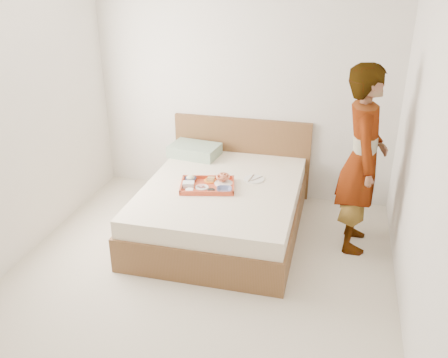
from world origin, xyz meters
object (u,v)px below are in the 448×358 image
bed (222,208)px  tray (207,185)px  dinner_plate (254,179)px  person (362,160)px

bed → tray: (-0.13, -0.09, 0.29)m
tray → dinner_plate: (0.42, 0.30, -0.02)m
dinner_plate → bed: bearing=-144.3°
tray → person: size_ratio=0.30×
bed → dinner_plate: size_ratio=9.21×
dinner_plate → person: (1.06, -0.15, 0.38)m
bed → person: (1.36, 0.07, 0.65)m
bed → person: 1.51m
bed → person: bearing=2.8°
tray → dinner_plate: tray is taller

